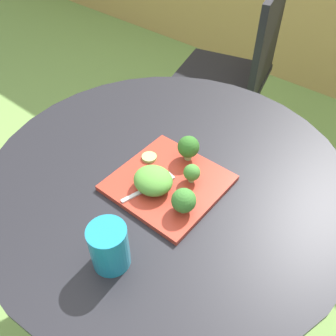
% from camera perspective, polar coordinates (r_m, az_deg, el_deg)
% --- Properties ---
extents(ground_plane, '(12.00, 12.00, 0.00)m').
position_cam_1_polar(ground_plane, '(1.57, -0.02, -19.40)').
color(ground_plane, '#70994C').
extents(patio_table, '(0.99, 0.99, 0.72)m').
position_cam_1_polar(patio_table, '(1.15, -0.03, -8.81)').
color(patio_table, black).
rests_on(patio_table, ground_plane).
extents(patio_chair, '(0.54, 0.54, 0.90)m').
position_cam_1_polar(patio_chair, '(1.86, 11.24, 15.64)').
color(patio_chair, black).
rests_on(patio_chair, ground_plane).
extents(salad_plate, '(0.27, 0.27, 0.01)m').
position_cam_1_polar(salad_plate, '(0.94, 0.04, -2.36)').
color(salad_plate, '#AD3323').
rests_on(salad_plate, patio_table).
extents(drinking_glass, '(0.08, 0.08, 0.11)m').
position_cam_1_polar(drinking_glass, '(0.78, -9.22, -12.41)').
color(drinking_glass, teal).
rests_on(drinking_glass, patio_table).
extents(fork, '(0.06, 0.15, 0.00)m').
position_cam_1_polar(fork, '(0.92, -2.42, -2.73)').
color(fork, silver).
rests_on(fork, salad_plate).
extents(lettuce_mound, '(0.10, 0.09, 0.06)m').
position_cam_1_polar(lettuce_mound, '(0.90, -2.37, -1.97)').
color(lettuce_mound, '#519338').
rests_on(lettuce_mound, salad_plate).
extents(broccoli_floret_0, '(0.06, 0.06, 0.07)m').
position_cam_1_polar(broccoli_floret_0, '(0.97, 3.25, 3.32)').
color(broccoli_floret_0, '#99B770').
rests_on(broccoli_floret_0, salad_plate).
extents(broccoli_floret_1, '(0.06, 0.06, 0.07)m').
position_cam_1_polar(broccoli_floret_1, '(0.84, 2.50, -5.17)').
color(broccoli_floret_1, '#99B770').
rests_on(broccoli_floret_1, salad_plate).
extents(broccoli_floret_2, '(0.04, 0.04, 0.05)m').
position_cam_1_polar(broccoli_floret_2, '(0.91, 3.79, -0.74)').
color(broccoli_floret_2, '#99B770').
rests_on(broccoli_floret_2, salad_plate).
extents(cucumber_slice_0, '(0.04, 0.04, 0.01)m').
position_cam_1_polar(cucumber_slice_0, '(0.99, -2.84, 1.83)').
color(cucumber_slice_0, '#8EB766').
rests_on(cucumber_slice_0, salad_plate).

